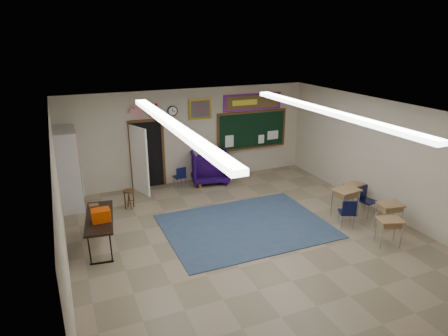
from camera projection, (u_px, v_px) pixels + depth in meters
name	position (u px, v px, depth m)	size (l,w,h in m)	color
floor	(253.00, 242.00, 9.27)	(9.00, 9.00, 0.00)	#87745D
back_wall	(190.00, 136.00, 12.71)	(8.00, 0.04, 3.00)	beige
front_wall	(424.00, 303.00, 4.87)	(8.00, 0.04, 3.00)	beige
left_wall	(61.00, 213.00, 7.30)	(0.04, 9.00, 3.00)	beige
right_wall	(393.00, 161.00, 10.28)	(0.04, 9.00, 3.00)	beige
ceiling	(257.00, 115.00, 8.31)	(8.00, 9.00, 0.04)	silver
area_rug	(246.00, 226.00, 10.04)	(4.00, 3.00, 0.02)	#334561
fluorescent_strips	(257.00, 118.00, 8.33)	(3.86, 6.00, 0.10)	white
doorway	(145.00, 156.00, 12.16)	(1.10, 0.89, 2.16)	black
chalkboard	(252.00, 131.00, 13.50)	(2.55, 0.14, 1.30)	#503116
bulletin_board	(253.00, 102.00, 13.19)	(2.10, 0.05, 0.55)	red
framed_art_print	(200.00, 109.00, 12.53)	(0.75, 0.05, 0.65)	#AA8C20
wall_clock	(172.00, 111.00, 12.20)	(0.32, 0.05, 0.32)	black
wall_flags	(145.00, 109.00, 11.82)	(1.16, 0.06, 0.70)	red
storage_cabinet	(69.00, 169.00, 10.89)	(0.59, 1.25, 2.20)	#BABAB5
wingback_armchair	(209.00, 166.00, 12.90)	(1.14, 1.18, 1.07)	#180539
student_chair_reading	(179.00, 177.00, 12.43)	(0.35, 0.35, 0.70)	black
student_chair_desk_a	(347.00, 213.00, 9.88)	(0.39, 0.39, 0.78)	black
student_chair_desk_b	(367.00, 202.00, 10.52)	(0.40, 0.40, 0.79)	black
student_desk_front_left	(345.00, 202.00, 10.41)	(0.72, 0.58, 0.79)	olive
student_desk_front_right	(353.00, 193.00, 11.21)	(0.59, 0.48, 0.63)	olive
student_desk_back_left	(389.00, 231.00, 9.06)	(0.65, 0.56, 0.65)	olive
student_desk_back_right	(389.00, 215.00, 9.78)	(0.65, 0.53, 0.69)	olive
folding_table	(101.00, 230.00, 9.01)	(0.82, 1.83, 1.00)	black
wooden_stool	(129.00, 199.00, 11.00)	(0.30, 0.30, 0.53)	#442C14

